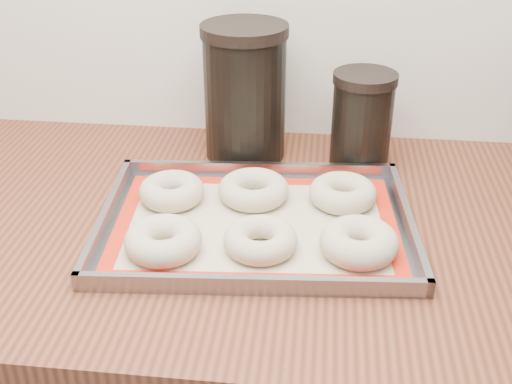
# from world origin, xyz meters

# --- Properties ---
(countertop) EXTENTS (3.06, 0.68, 0.04)m
(countertop) POSITION_xyz_m (0.00, 1.68, 0.88)
(countertop) COLOR brown
(countertop) RESTS_ON cabinet
(baking_tray) EXTENTS (0.48, 0.37, 0.03)m
(baking_tray) POSITION_xyz_m (-0.24, 1.65, 0.91)
(baking_tray) COLOR gray
(baking_tray) RESTS_ON countertop
(baking_mat) EXTENTS (0.44, 0.32, 0.00)m
(baking_mat) POSITION_xyz_m (-0.24, 1.65, 0.90)
(baking_mat) COLOR #C6B793
(baking_mat) RESTS_ON baking_tray
(bagel_front_left) EXTENTS (0.13, 0.13, 0.04)m
(bagel_front_left) POSITION_xyz_m (-0.36, 1.56, 0.92)
(bagel_front_left) COLOR #BDB192
(bagel_front_left) RESTS_ON baking_mat
(bagel_front_mid) EXTENTS (0.11, 0.11, 0.03)m
(bagel_front_mid) POSITION_xyz_m (-0.23, 1.58, 0.92)
(bagel_front_mid) COLOR #BDB192
(bagel_front_mid) RESTS_ON baking_mat
(bagel_front_right) EXTENTS (0.12, 0.12, 0.04)m
(bagel_front_right) POSITION_xyz_m (-0.09, 1.59, 0.93)
(bagel_front_right) COLOR #BDB192
(bagel_front_right) RESTS_ON baking_mat
(bagel_back_left) EXTENTS (0.11, 0.11, 0.04)m
(bagel_back_left) POSITION_xyz_m (-0.38, 1.70, 0.92)
(bagel_back_left) COLOR #BDB192
(bagel_back_left) RESTS_ON baking_mat
(bagel_back_mid) EXTENTS (0.13, 0.13, 0.04)m
(bagel_back_mid) POSITION_xyz_m (-0.26, 1.72, 0.92)
(bagel_back_mid) COLOR #BDB192
(bagel_back_mid) RESTS_ON baking_mat
(bagel_back_right) EXTENTS (0.13, 0.13, 0.04)m
(bagel_back_right) POSITION_xyz_m (-0.12, 1.73, 0.92)
(bagel_back_right) COLOR #BDB192
(bagel_back_right) RESTS_ON baking_mat
(canister_left) EXTENTS (0.15, 0.15, 0.24)m
(canister_left) POSITION_xyz_m (-0.29, 1.89, 1.02)
(canister_left) COLOR black
(canister_left) RESTS_ON countertop
(canister_mid) EXTENTS (0.11, 0.11, 0.17)m
(canister_mid) POSITION_xyz_m (-0.09, 1.88, 0.98)
(canister_mid) COLOR black
(canister_mid) RESTS_ON countertop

